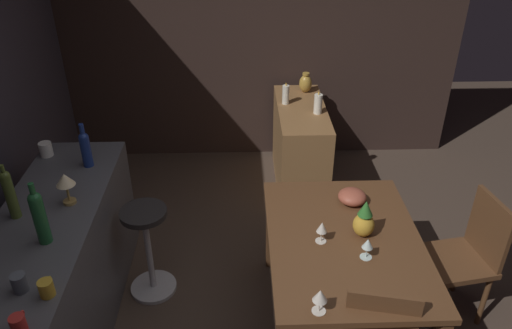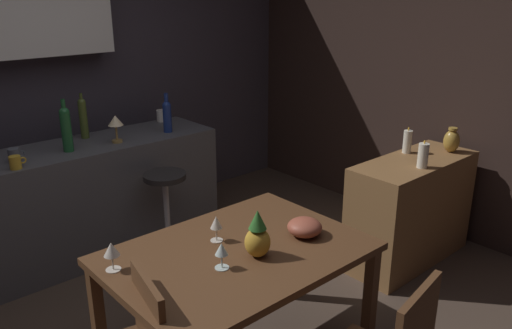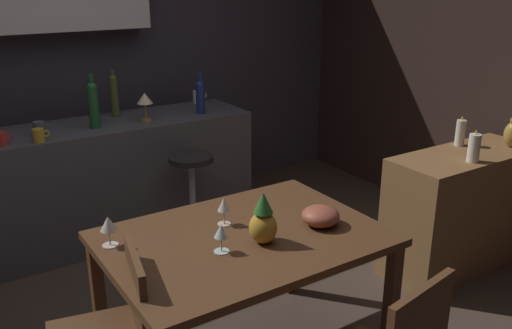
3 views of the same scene
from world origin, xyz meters
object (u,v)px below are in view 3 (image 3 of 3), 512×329
(cup_white, at_px, (198,97))
(cup_slate, at_px, (39,129))
(wine_bottle_cobalt, at_px, (200,95))
(sideboard_cabinet, at_px, (460,210))
(bar_stool, at_px, (193,199))
(cup_mustard, at_px, (39,135))
(wine_bottle_olive, at_px, (114,94))
(pillar_candle_tall, at_px, (460,133))
(wine_glass_left, at_px, (108,225))
(pillar_candle_short, at_px, (474,148))
(wine_glass_center, at_px, (221,233))
(pineapple_centerpiece, at_px, (263,221))
(cup_red, at_px, (1,139))
(wine_glass_right, at_px, (224,206))
(wine_bottle_green, at_px, (93,103))
(counter_lamp, at_px, (145,101))
(dining_table, at_px, (243,250))
(fruit_bowl, at_px, (321,216))

(cup_white, relative_size, cup_slate, 1.15)
(wine_bottle_cobalt, bearing_deg, sideboard_cabinet, -55.85)
(bar_stool, distance_m, cup_mustard, 1.13)
(wine_bottle_olive, relative_size, pillar_candle_tall, 1.76)
(cup_slate, bearing_deg, bar_stool, -25.49)
(wine_glass_left, xyz_separation_m, pillar_candle_short, (2.23, -0.30, 0.06))
(wine_glass_center, relative_size, pineapple_centerpiece, 0.53)
(cup_red, distance_m, pillar_candle_short, 2.97)
(cup_slate, bearing_deg, wine_glass_left, -91.51)
(wine_bottle_cobalt, bearing_deg, bar_stool, -126.53)
(wine_glass_center, bearing_deg, wine_glass_right, 57.66)
(wine_glass_center, bearing_deg, bar_stool, 68.75)
(wine_glass_center, bearing_deg, wine_bottle_green, 89.58)
(pillar_candle_tall, bearing_deg, pineapple_centerpiece, -169.90)
(cup_white, xyz_separation_m, cup_mustard, (-1.39, -0.46, -0.01))
(sideboard_cabinet, distance_m, counter_lamp, 2.35)
(wine_glass_left, bearing_deg, wine_bottle_green, 74.39)
(cup_red, relative_size, cup_slate, 0.96)
(pillar_candle_tall, bearing_deg, sideboard_cabinet, -124.06)
(wine_glass_left, distance_m, wine_bottle_olive, 1.87)
(cup_red, xyz_separation_m, pillar_candle_short, (2.44, -1.70, -0.03))
(dining_table, xyz_separation_m, wine_glass_left, (-0.57, 0.25, 0.19))
(cup_white, bearing_deg, sideboard_cabinet, -64.23)
(cup_white, bearing_deg, bar_stool, -121.45)
(pineapple_centerpiece, bearing_deg, wine_glass_center, 173.24)
(sideboard_cabinet, relative_size, wine_glass_center, 8.16)
(fruit_bowl, relative_size, pillar_candle_short, 0.94)
(bar_stool, distance_m, pillar_candle_short, 1.94)
(cup_white, height_order, cup_slate, cup_white)
(wine_bottle_olive, bearing_deg, sideboard_cabinet, -48.49)
(dining_table, bearing_deg, pillar_candle_tall, 6.50)
(sideboard_cabinet, xyz_separation_m, wine_glass_right, (-1.79, 0.08, 0.43))
(pineapple_centerpiece, xyz_separation_m, cup_white, (0.79, 2.16, 0.10))
(sideboard_cabinet, height_order, wine_glass_center, wine_glass_center)
(wine_glass_left, xyz_separation_m, wine_bottle_cobalt, (1.24, 1.46, 0.20))
(fruit_bowl, xyz_separation_m, pillar_candle_short, (1.27, 0.06, 0.12))
(pineapple_centerpiece, xyz_separation_m, cup_slate, (-0.57, 1.84, 0.10))
(pillar_candle_tall, bearing_deg, wine_glass_right, -178.20)
(dining_table, distance_m, pillar_candle_tall, 1.90)
(wine_bottle_cobalt, relative_size, counter_lamp, 1.51)
(wine_bottle_green, xyz_separation_m, pillar_candle_tall, (2.03, -1.52, -0.17))
(wine_glass_left, height_order, fruit_bowl, wine_glass_left)
(bar_stool, bearing_deg, wine_bottle_cobalt, 53.47)
(wine_glass_left, xyz_separation_m, pineapple_centerpiece, (0.61, -0.36, 0.00))
(wine_bottle_green, height_order, cup_mustard, wine_bottle_green)
(bar_stool, bearing_deg, wine_bottle_olive, 112.72)
(dining_table, height_order, wine_bottle_cobalt, wine_bottle_cobalt)
(dining_table, relative_size, wine_glass_left, 8.93)
(cup_mustard, distance_m, counter_lamp, 0.80)
(bar_stool, bearing_deg, cup_slate, 154.51)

